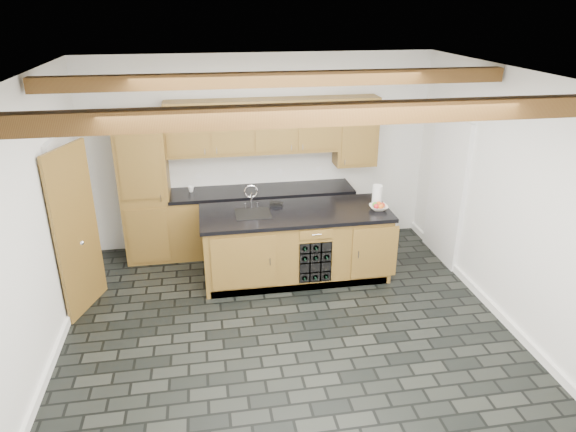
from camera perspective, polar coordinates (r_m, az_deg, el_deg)
name	(u,v)px	position (r m, az deg, el deg)	size (l,w,h in m)	color
ground	(289,332)	(5.92, 0.14, -12.80)	(5.00, 5.00, 0.00)	black
room_shell	(274,189)	(5.66, -1.60, 2.97)	(5.01, 5.00, 5.00)	white
back_cabinetry	(237,187)	(7.41, -5.64, 3.27)	(3.65, 0.62, 2.20)	olive
island	(296,244)	(6.82, 0.87, -3.13)	(2.48, 0.96, 0.93)	olive
faucet	(253,210)	(6.59, -3.96, 0.62)	(0.45, 0.40, 0.34)	black
kitchen_scale	(276,204)	(6.81, -1.31, 1.36)	(0.19, 0.13, 0.05)	black
fruit_bowl	(378,208)	(6.78, 10.02, 0.93)	(0.24, 0.24, 0.06)	silver
fruit_cluster	(379,205)	(6.77, 10.04, 1.18)	(0.16, 0.17, 0.07)	#AD2917
paper_towel	(377,195)	(6.93, 9.87, 2.34)	(0.13, 0.13, 0.27)	white
mug	(191,189)	(7.44, -10.73, 2.96)	(0.09, 0.09, 0.08)	white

